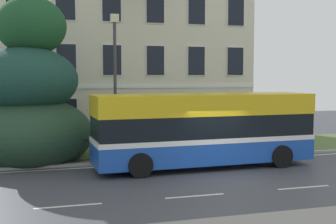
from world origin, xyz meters
TOP-DOWN VIEW (x-y plane):
  - ground_plane at (0.00, 1.05)m, footprint 60.00×56.00m
  - georgian_townhouse at (-1.51, 15.44)m, footprint 15.50×10.88m
  - iron_verge_railing at (-1.51, 4.40)m, footprint 13.64×0.04m
  - evergreen_tree at (-7.21, 6.11)m, footprint 5.67×5.67m
  - single_decker_bus at (-0.08, 2.49)m, footprint 9.46×2.84m
  - street_lamp_post at (-3.48, 4.82)m, footprint 0.36×0.24m

SIDE VIEW (x-z plane):
  - ground_plane at x=0.00m, z-range -0.11..0.07m
  - iron_verge_railing at x=-1.51m, z-range 0.14..1.11m
  - single_decker_bus at x=-0.08m, z-range 0.08..3.20m
  - evergreen_tree at x=-7.21m, z-range -1.32..6.66m
  - street_lamp_post at x=-3.48m, z-range 0.61..7.11m
  - georgian_townhouse at x=-1.51m, z-range 0.14..11.42m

